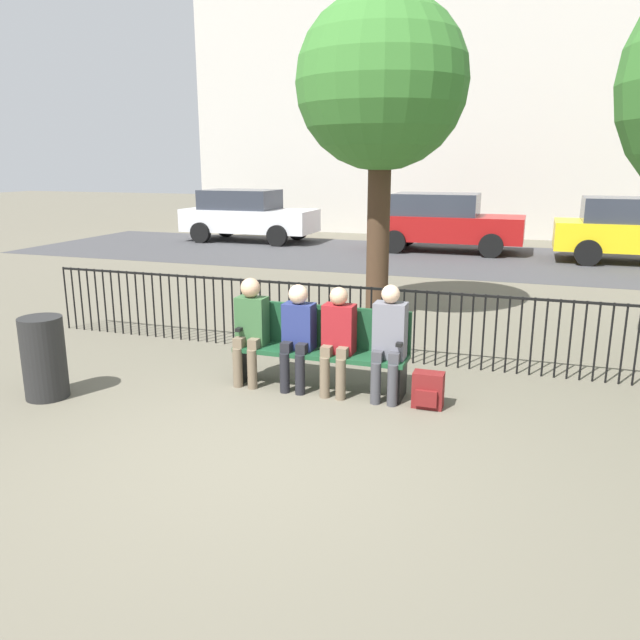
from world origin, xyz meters
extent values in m
plane|color=#605B4C|center=(0.00, 0.00, 0.00)|extent=(80.00, 80.00, 0.00)
cube|color=#194728|center=(0.00, 1.69, 0.42)|extent=(1.95, 0.45, 0.05)
cube|color=#194728|center=(0.00, 1.88, 0.69)|extent=(1.95, 0.05, 0.47)
cube|color=black|center=(-0.91, 1.69, 0.20)|extent=(0.06, 0.38, 0.40)
cube|color=black|center=(0.91, 1.69, 0.20)|extent=(0.06, 0.38, 0.40)
cube|color=black|center=(-0.91, 1.69, 0.65)|extent=(0.06, 0.38, 0.04)
cube|color=black|center=(0.91, 1.69, 0.65)|extent=(0.06, 0.38, 0.04)
cylinder|color=brown|center=(-0.91, 1.46, 0.23)|extent=(0.11, 0.11, 0.45)
cylinder|color=brown|center=(-0.73, 1.46, 0.23)|extent=(0.11, 0.11, 0.45)
cube|color=brown|center=(-0.91, 1.56, 0.50)|extent=(0.11, 0.20, 0.12)
cube|color=brown|center=(-0.73, 1.56, 0.50)|extent=(0.11, 0.20, 0.12)
cube|color=#335B33|center=(-0.82, 1.69, 0.72)|extent=(0.34, 0.22, 0.55)
sphere|color=tan|center=(-0.82, 1.67, 1.11)|extent=(0.22, 0.22, 0.22)
cylinder|color=black|center=(-0.34, 1.46, 0.23)|extent=(0.11, 0.11, 0.45)
cylinder|color=black|center=(-0.16, 1.46, 0.23)|extent=(0.11, 0.11, 0.45)
cube|color=black|center=(-0.34, 1.56, 0.50)|extent=(0.11, 0.20, 0.12)
cube|color=black|center=(-0.16, 1.56, 0.50)|extent=(0.11, 0.20, 0.12)
cube|color=navy|center=(-0.25, 1.69, 0.71)|extent=(0.34, 0.22, 0.52)
sphere|color=beige|center=(-0.25, 1.67, 1.08)|extent=(0.22, 0.22, 0.22)
cylinder|color=brown|center=(0.13, 1.46, 0.23)|extent=(0.11, 0.11, 0.45)
cylinder|color=brown|center=(0.31, 1.46, 0.23)|extent=(0.11, 0.11, 0.45)
cube|color=brown|center=(0.13, 1.56, 0.50)|extent=(0.11, 0.20, 0.12)
cube|color=brown|center=(0.31, 1.56, 0.50)|extent=(0.11, 0.20, 0.12)
cube|color=maroon|center=(0.22, 1.69, 0.72)|extent=(0.34, 0.22, 0.54)
sphere|color=tan|center=(0.22, 1.67, 1.09)|extent=(0.20, 0.20, 0.20)
cylinder|color=#3D3D42|center=(0.69, 1.46, 0.23)|extent=(0.11, 0.11, 0.45)
cylinder|color=#3D3D42|center=(0.87, 1.46, 0.23)|extent=(0.11, 0.11, 0.45)
cube|color=#3D3D42|center=(0.69, 1.56, 0.50)|extent=(0.11, 0.20, 0.12)
cube|color=#3D3D42|center=(0.87, 1.56, 0.50)|extent=(0.11, 0.20, 0.12)
cube|color=slate|center=(0.78, 1.69, 0.75)|extent=(0.34, 0.22, 0.60)
sphere|color=beige|center=(0.78, 1.67, 1.15)|extent=(0.19, 0.19, 0.19)
cube|color=maroon|center=(1.23, 1.54, 0.19)|extent=(0.32, 0.18, 0.38)
cube|color=maroon|center=(1.23, 1.43, 0.13)|extent=(0.22, 0.04, 0.17)
cylinder|color=black|center=(-4.50, 2.94, 0.47)|extent=(0.02, 0.02, 0.95)
cylinder|color=black|center=(-4.36, 2.94, 0.47)|extent=(0.02, 0.02, 0.95)
cylinder|color=black|center=(-4.22, 2.94, 0.47)|extent=(0.02, 0.02, 0.95)
cylinder|color=black|center=(-4.08, 2.94, 0.47)|extent=(0.02, 0.02, 0.95)
cylinder|color=black|center=(-3.94, 2.94, 0.47)|extent=(0.02, 0.02, 0.95)
cylinder|color=black|center=(-3.80, 2.94, 0.47)|extent=(0.02, 0.02, 0.95)
cylinder|color=black|center=(-3.66, 2.94, 0.47)|extent=(0.02, 0.02, 0.95)
cylinder|color=black|center=(-3.52, 2.94, 0.47)|extent=(0.02, 0.02, 0.95)
cylinder|color=black|center=(-3.38, 2.94, 0.47)|extent=(0.02, 0.02, 0.95)
cylinder|color=black|center=(-3.24, 2.94, 0.47)|extent=(0.02, 0.02, 0.95)
cylinder|color=black|center=(-3.10, 2.94, 0.47)|extent=(0.02, 0.02, 0.95)
cylinder|color=black|center=(-2.96, 2.94, 0.47)|extent=(0.02, 0.02, 0.95)
cylinder|color=black|center=(-2.82, 2.94, 0.47)|extent=(0.02, 0.02, 0.95)
cylinder|color=black|center=(-2.68, 2.94, 0.47)|extent=(0.02, 0.02, 0.95)
cylinder|color=black|center=(-2.54, 2.94, 0.47)|extent=(0.02, 0.02, 0.95)
cylinder|color=black|center=(-2.40, 2.94, 0.47)|extent=(0.02, 0.02, 0.95)
cylinder|color=black|center=(-2.26, 2.94, 0.47)|extent=(0.02, 0.02, 0.95)
cylinder|color=black|center=(-2.12, 2.94, 0.47)|extent=(0.02, 0.02, 0.95)
cylinder|color=black|center=(-1.98, 2.94, 0.47)|extent=(0.02, 0.02, 0.95)
cylinder|color=black|center=(-1.84, 2.94, 0.47)|extent=(0.02, 0.02, 0.95)
cylinder|color=black|center=(-1.70, 2.94, 0.47)|extent=(0.02, 0.02, 0.95)
cylinder|color=black|center=(-1.56, 2.94, 0.47)|extent=(0.02, 0.02, 0.95)
cylinder|color=black|center=(-1.42, 2.94, 0.47)|extent=(0.02, 0.02, 0.95)
cylinder|color=black|center=(-1.28, 2.94, 0.47)|extent=(0.02, 0.02, 0.95)
cylinder|color=black|center=(-1.14, 2.94, 0.47)|extent=(0.02, 0.02, 0.95)
cylinder|color=black|center=(-1.00, 2.94, 0.47)|extent=(0.02, 0.02, 0.95)
cylinder|color=black|center=(-0.86, 2.94, 0.47)|extent=(0.02, 0.02, 0.95)
cylinder|color=black|center=(-0.72, 2.94, 0.47)|extent=(0.02, 0.02, 0.95)
cylinder|color=black|center=(-0.58, 2.94, 0.47)|extent=(0.02, 0.02, 0.95)
cylinder|color=black|center=(-0.44, 2.94, 0.47)|extent=(0.02, 0.02, 0.95)
cylinder|color=black|center=(-0.30, 2.94, 0.47)|extent=(0.02, 0.02, 0.95)
cylinder|color=black|center=(-0.16, 2.94, 0.47)|extent=(0.02, 0.02, 0.95)
cylinder|color=black|center=(-0.02, 2.94, 0.47)|extent=(0.02, 0.02, 0.95)
cylinder|color=black|center=(0.12, 2.94, 0.47)|extent=(0.02, 0.02, 0.95)
cylinder|color=black|center=(0.26, 2.94, 0.47)|extent=(0.02, 0.02, 0.95)
cylinder|color=black|center=(0.40, 2.94, 0.47)|extent=(0.02, 0.02, 0.95)
cylinder|color=black|center=(0.54, 2.94, 0.47)|extent=(0.02, 0.02, 0.95)
cylinder|color=black|center=(0.68, 2.94, 0.47)|extent=(0.02, 0.02, 0.95)
cylinder|color=black|center=(0.82, 2.94, 0.47)|extent=(0.02, 0.02, 0.95)
cylinder|color=black|center=(0.96, 2.94, 0.47)|extent=(0.02, 0.02, 0.95)
cylinder|color=black|center=(1.10, 2.94, 0.47)|extent=(0.02, 0.02, 0.95)
cylinder|color=black|center=(1.24, 2.94, 0.47)|extent=(0.02, 0.02, 0.95)
cylinder|color=black|center=(1.38, 2.94, 0.47)|extent=(0.02, 0.02, 0.95)
cylinder|color=black|center=(1.52, 2.94, 0.47)|extent=(0.02, 0.02, 0.95)
cylinder|color=black|center=(1.66, 2.94, 0.47)|extent=(0.02, 0.02, 0.95)
cylinder|color=black|center=(1.80, 2.94, 0.47)|extent=(0.02, 0.02, 0.95)
cylinder|color=black|center=(1.94, 2.94, 0.47)|extent=(0.02, 0.02, 0.95)
cylinder|color=black|center=(2.08, 2.94, 0.47)|extent=(0.02, 0.02, 0.95)
cylinder|color=black|center=(2.22, 2.94, 0.47)|extent=(0.02, 0.02, 0.95)
cylinder|color=black|center=(2.36, 2.94, 0.47)|extent=(0.02, 0.02, 0.95)
cylinder|color=black|center=(2.50, 2.94, 0.47)|extent=(0.02, 0.02, 0.95)
cylinder|color=black|center=(2.64, 2.94, 0.47)|extent=(0.02, 0.02, 0.95)
cylinder|color=black|center=(2.78, 2.94, 0.47)|extent=(0.02, 0.02, 0.95)
cylinder|color=black|center=(2.92, 2.94, 0.47)|extent=(0.02, 0.02, 0.95)
cylinder|color=black|center=(3.06, 2.94, 0.47)|extent=(0.02, 0.02, 0.95)
cylinder|color=black|center=(3.20, 2.94, 0.47)|extent=(0.02, 0.02, 0.95)
cylinder|color=black|center=(3.34, 2.94, 0.47)|extent=(0.02, 0.02, 0.95)
cube|color=black|center=(0.00, 2.94, 0.93)|extent=(9.00, 0.03, 0.03)
cylinder|color=#422D1E|center=(-0.18, 5.08, 1.46)|extent=(0.36, 0.36, 2.92)
sphere|color=#38752D|center=(-0.18, 5.08, 3.63)|extent=(2.60, 2.60, 2.60)
cube|color=#3D3D3F|center=(0.00, 12.00, 0.00)|extent=(24.00, 6.00, 0.01)
cube|color=#2D333D|center=(4.43, 12.75, 1.32)|extent=(2.31, 1.56, 0.60)
cylinder|color=black|center=(3.44, 11.88, 0.32)|extent=(0.64, 0.20, 0.64)
cylinder|color=black|center=(3.44, 13.62, 0.32)|extent=(0.64, 0.20, 0.64)
cube|color=silver|center=(-6.45, 13.66, 0.67)|extent=(4.20, 1.70, 0.70)
cube|color=#2D333D|center=(-6.76, 13.66, 1.32)|extent=(2.31, 1.56, 0.60)
cylinder|color=black|center=(-5.15, 12.79, 0.32)|extent=(0.64, 0.20, 0.64)
cylinder|color=black|center=(-5.15, 14.53, 0.32)|extent=(0.64, 0.20, 0.64)
cylinder|color=black|center=(-7.75, 12.79, 0.32)|extent=(0.64, 0.20, 0.64)
cylinder|color=black|center=(-7.75, 14.53, 0.32)|extent=(0.64, 0.20, 0.64)
cube|color=maroon|center=(-0.20, 13.36, 0.67)|extent=(4.20, 1.70, 0.70)
cube|color=#2D333D|center=(-0.51, 13.36, 1.32)|extent=(2.31, 1.56, 0.60)
cylinder|color=black|center=(1.11, 12.49, 0.32)|extent=(0.64, 0.20, 0.64)
cylinder|color=black|center=(1.11, 14.23, 0.32)|extent=(0.64, 0.20, 0.64)
cylinder|color=black|center=(-1.50, 12.49, 0.32)|extent=(0.64, 0.20, 0.64)
cylinder|color=black|center=(-1.50, 14.23, 0.32)|extent=(0.64, 0.20, 0.64)
cube|color=beige|center=(0.00, 20.00, 6.99)|extent=(20.00, 6.00, 13.99)
cylinder|color=black|center=(-2.72, 0.50, 0.45)|extent=(0.45, 0.45, 0.89)
camera|label=1|loc=(2.13, -4.56, 2.48)|focal=35.00mm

